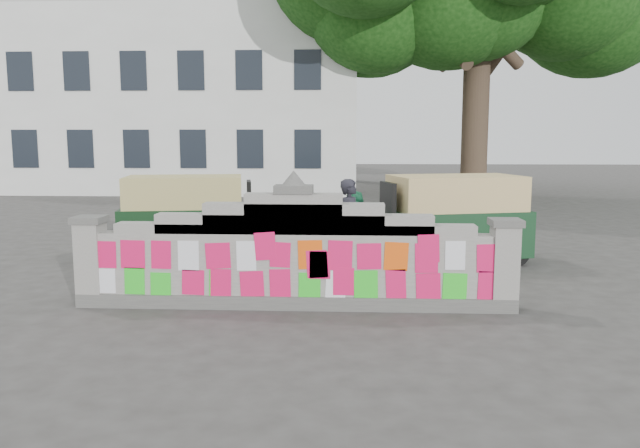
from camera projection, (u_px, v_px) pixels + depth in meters
The scene contains 8 objects.
ground at pixel (294, 307), 9.17m from camera, with size 100.00×100.00×0.00m, color #383533.
parapet_wall at pixel (294, 257), 9.06m from camera, with size 6.48×0.44×2.01m.
building at pixel (194, 106), 30.71m from camera, with size 16.00×10.00×8.90m.
cyclist_bike at pixel (350, 256), 10.69m from camera, with size 0.60×1.72×0.90m, color black.
cyclist_rider at pixel (351, 238), 10.65m from camera, with size 0.56×0.37×1.53m, color black.
pedestrian at pixel (355, 231), 11.54m from camera, with size 0.73×0.57×1.50m, color #20774B.
rickshaw_left at pixel (189, 214), 13.15m from camera, with size 3.11×1.83×1.67m.
rickshaw_right at pixel (451, 218), 12.33m from camera, with size 3.23×2.09×1.73m.
Camera 1 is at (0.83, -8.88, 2.48)m, focal length 35.00 mm.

